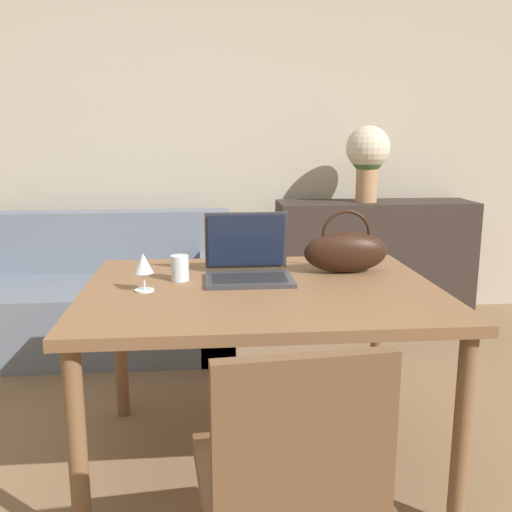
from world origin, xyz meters
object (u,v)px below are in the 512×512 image
Objects in this scene: wine_glass at (143,265)px; handbag at (346,251)px; chair at (290,474)px; couch at (96,301)px; flower_vase at (368,155)px; drinking_glass at (180,268)px; laptop at (248,261)px.

wine_glass is 0.40× the size of handbag.
chair is 2.41× the size of handbag.
couch is 2.05m from flower_vase.
chair is at bearing -72.71° from drinking_glass.
flower_vase reaches higher than handbag.
handbag is (0.39, 1.04, 0.35)m from chair.
flower_vase reaches higher than wine_glass.
drinking_glass is at bearing -65.68° from couch.
handbag is 0.69× the size of flower_vase.
handbag is at bearing -108.80° from flower_vase.
laptop is 0.44m from wine_glass.
couch is at bearing 123.99° from laptop.
couch is at bearing 135.87° from handbag.
flower_vase reaches higher than drinking_glass.
laptop is 0.42m from handbag.
laptop is at bearing 6.07° from drinking_glass.
laptop is at bearing -120.66° from flower_vase.
chair is at bearing -62.49° from wine_glass.
couch is 1.64m from wine_glass.
laptop is (0.87, -1.29, 0.53)m from couch.
laptop is 0.97× the size of handbag.
laptop is at bearing -174.06° from handbag.
chair is 2.83m from flower_vase.
wine_glass is (-0.40, -0.18, 0.03)m from laptop.
laptop reaches higher than drinking_glass.
wine_glass is at bearing -156.30° from laptop.
chair is at bearing -88.41° from laptop.
flower_vase is at bearing 9.36° from couch.
laptop is 0.67× the size of flower_vase.
couch is (-0.90, 2.29, -0.21)m from chair.
flower_vase is at bearing 64.92° from chair.
laptop is 1.89m from flower_vase.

